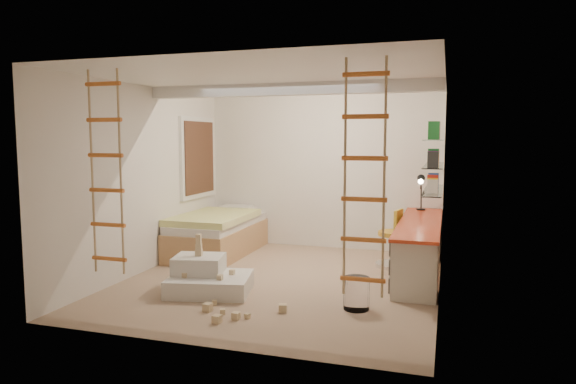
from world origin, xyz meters
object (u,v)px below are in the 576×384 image
(desk, at_px, (419,246))
(bed, at_px, (218,234))
(play_platform, at_px, (207,278))
(swivel_chair, at_px, (394,246))

(desk, relative_size, bed, 1.40)
(desk, height_order, play_platform, desk)
(bed, relative_size, play_platform, 1.81)
(bed, height_order, play_platform, bed)
(swivel_chair, bearing_deg, play_platform, -136.74)
(desk, height_order, swivel_chair, swivel_chair)
(swivel_chair, distance_m, play_platform, 2.82)
(bed, distance_m, swivel_chair, 2.82)
(swivel_chair, relative_size, play_platform, 0.77)
(desk, bearing_deg, swivel_chair, 138.41)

